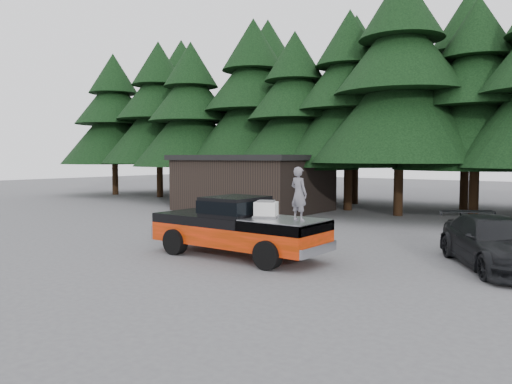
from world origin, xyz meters
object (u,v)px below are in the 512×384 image
Objects in this scene: man_on_bed at (299,194)px; utility_building at (253,182)px; air_compressor at (266,210)px; pickup_truck at (238,236)px; parked_car at (496,243)px.

utility_building is at bearing -36.22° from man_on_bed.
air_compressor is at bearing -51.18° from utility_building.
pickup_truck is 0.71× the size of utility_building.
man_on_bed is 0.31× the size of parked_car.
pickup_truck is 9.03× the size of air_compressor.
utility_building reaches higher than pickup_truck.
air_compressor is 1.31m from man_on_bed.
man_on_bed is (2.24, 0.04, 1.45)m from pickup_truck.
air_compressor is 0.43× the size of man_on_bed.
pickup_truck is 14.05m from utility_building.
parked_car is at bearing -135.05° from man_on_bed.
man_on_bed is 0.19× the size of utility_building.
pickup_truck is at bearing 12.60° from man_on_bed.
utility_building is (-8.09, 11.44, 1.00)m from pickup_truck.
parked_car is (4.68, 3.08, -1.38)m from man_on_bed.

